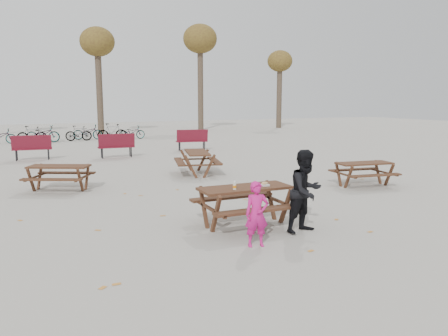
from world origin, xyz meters
name	(u,v)px	position (x,y,z in m)	size (l,w,h in m)	color
ground	(245,225)	(0.00, 0.00, 0.00)	(80.00, 80.00, 0.00)	gray
main_picnic_table	(245,196)	(0.00, 0.00, 0.59)	(1.80, 1.45, 0.78)	#3B2415
food_tray	(265,185)	(0.38, -0.10, 0.79)	(0.18, 0.11, 0.04)	silver
bread_roll	(265,183)	(0.38, -0.10, 0.83)	(0.14, 0.06, 0.05)	tan
soda_bottle	(235,186)	(-0.30, -0.16, 0.85)	(0.07, 0.07, 0.17)	silver
child	(257,214)	(-0.38, -1.18, 0.56)	(0.41, 0.27, 1.11)	#C41875
adult	(306,191)	(0.84, -0.84, 0.78)	(0.75, 0.59, 1.55)	black
picnic_table_east	(364,174)	(4.89, 2.12, 0.34)	(1.58, 1.27, 0.68)	#3B2415
picnic_table_north	(60,178)	(-3.08, 5.03, 0.34)	(1.59, 1.28, 0.68)	#3B2415
picnic_table_far	(197,163)	(1.26, 5.94, 0.38)	(1.75, 1.41, 0.75)	#3B2415
park_bench_row	(80,145)	(-1.78, 11.89, 0.52)	(11.49, 1.74, 1.03)	maroon
bicycle_row	(70,133)	(-1.50, 19.70, 0.46)	(8.94, 2.17, 1.03)	black
tree_row	(94,45)	(0.90, 25.15, 6.19)	(32.17, 3.52, 8.26)	#382B21
fallen_leaves	(218,197)	(0.50, 2.50, 0.00)	(11.00, 11.00, 0.01)	#C17B2E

